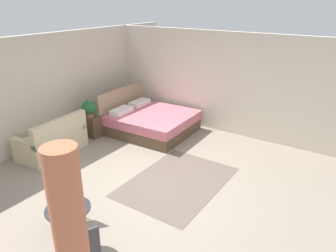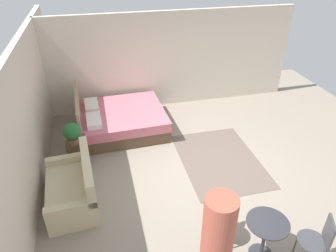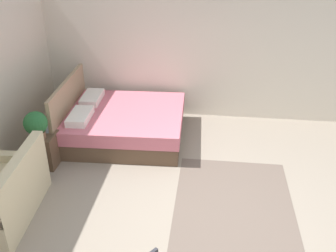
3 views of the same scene
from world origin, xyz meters
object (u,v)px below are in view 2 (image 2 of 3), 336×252
potted_plant (72,132)px  vase (77,132)px  nightstand (77,150)px  cafe_chair_near_couch (218,214)px  couch (74,188)px  bed (120,120)px  balcony_table (266,233)px  cafe_chair_near_window (319,238)px

potted_plant → vase: size_ratio=2.32×
nightstand → cafe_chair_near_couch: bearing=-140.8°
couch → cafe_chair_near_couch: cafe_chair_near_couch is taller
vase → cafe_chair_near_couch: 3.41m
bed → vase: bed is taller
balcony_table → cafe_chair_near_couch: (0.43, 0.55, 0.06)m
vase → cafe_chair_near_couch: size_ratio=0.21×
cafe_chair_near_window → balcony_table: bearing=64.5°
couch → vase: size_ratio=7.94×
couch → nightstand: bearing=-2.1°
nightstand → balcony_table: 4.03m
cafe_chair_near_window → cafe_chair_near_couch: 1.39m
bed → nightstand: bearing=135.2°
potted_plant → cafe_chair_near_window: (-3.22, -3.32, -0.22)m
couch → balcony_table: couch is taller
vase → balcony_table: size_ratio=0.27×
cafe_chair_near_window → potted_plant: bearing=45.9°
potted_plant → cafe_chair_near_couch: potted_plant is taller
vase → cafe_chair_near_couch: bearing=-142.7°
couch → cafe_chair_near_window: size_ratio=1.66×
vase → balcony_table: 4.09m
bed → cafe_chair_near_window: bed is taller
couch → nightstand: size_ratio=2.83×
nightstand → potted_plant: size_ratio=1.21×
cafe_chair_near_couch → couch: bearing=57.5°
bed → vase: bearing=132.9°
bed → balcony_table: bearing=-157.6°
balcony_table → bed: bearing=22.4°
cafe_chair_near_window → bed: bearing=27.9°
balcony_table → cafe_chair_near_couch: 0.70m
balcony_table → cafe_chair_near_couch: size_ratio=0.79×
potted_plant → couch: bearing=178.8°
couch → bed: bearing=-25.1°
couch → potted_plant: (1.12, -0.02, 0.47)m
potted_plant → balcony_table: size_ratio=0.63×
cafe_chair_near_window → vase: bearing=43.4°
vase → balcony_table: vase is taller
couch → nightstand: 1.22m
bed → potted_plant: size_ratio=4.75×
cafe_chair_near_couch → balcony_table: bearing=-127.8°
couch → cafe_chair_near_couch: 2.57m
couch → cafe_chair_near_window: (-2.10, -3.34, 0.26)m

